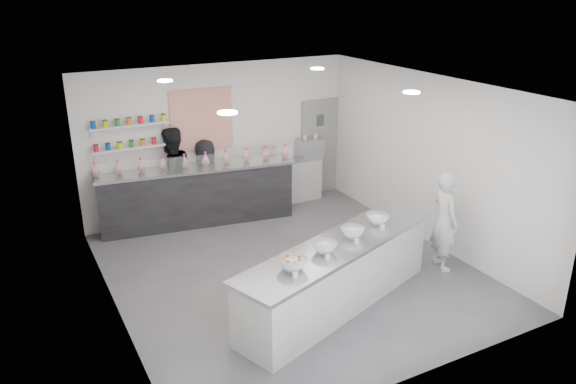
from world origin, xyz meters
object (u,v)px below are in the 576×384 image
(espresso_ledge, at_px, (293,180))
(espresso_machine, at_px, (310,148))
(prep_counter, at_px, (338,275))
(back_bar, at_px, (197,195))
(woman_prep, at_px, (445,220))
(staff_left, at_px, (172,176))
(staff_right, at_px, (206,178))

(espresso_ledge, distance_m, espresso_machine, 0.78)
(prep_counter, height_order, back_bar, back_bar)
(espresso_ledge, xyz_separation_m, woman_prep, (0.72, -3.81, 0.38))
(staff_left, bearing_deg, prep_counter, 86.03)
(prep_counter, relative_size, staff_left, 1.90)
(prep_counter, bearing_deg, espresso_ledge, 50.62)
(woman_prep, xyz_separation_m, staff_left, (-3.33, 3.88, 0.11))
(espresso_ledge, distance_m, staff_left, 2.65)
(prep_counter, xyz_separation_m, staff_left, (-1.17, 4.07, 0.46))
(woman_prep, bearing_deg, prep_counter, 107.23)
(prep_counter, height_order, staff_right, staff_right)
(espresso_machine, height_order, staff_left, staff_left)
(prep_counter, height_order, staff_left, staff_left)
(espresso_machine, xyz_separation_m, staff_left, (-3.02, 0.07, -0.17))
(prep_counter, bearing_deg, back_bar, 81.81)
(prep_counter, xyz_separation_m, staff_right, (-0.48, 4.07, 0.30))
(prep_counter, height_order, espresso_machine, espresso_machine)
(espresso_machine, height_order, woman_prep, woman_prep)
(back_bar, relative_size, staff_right, 2.36)
(espresso_ledge, xyz_separation_m, espresso_machine, (0.41, 0.00, 0.66))
(back_bar, distance_m, espresso_machine, 2.68)
(back_bar, height_order, woman_prep, woman_prep)
(staff_left, bearing_deg, espresso_ledge, 158.47)
(espresso_machine, bearing_deg, back_bar, -176.07)
(espresso_machine, height_order, staff_right, staff_right)
(prep_counter, relative_size, espresso_ledge, 2.92)
(woman_prep, height_order, staff_left, staff_left)
(back_bar, bearing_deg, prep_counter, -70.01)
(staff_right, bearing_deg, staff_left, 0.88)
(espresso_machine, bearing_deg, staff_right, 178.28)
(espresso_machine, relative_size, staff_right, 0.33)
(back_bar, xyz_separation_m, espresso_ledge, (2.21, 0.18, -0.12))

